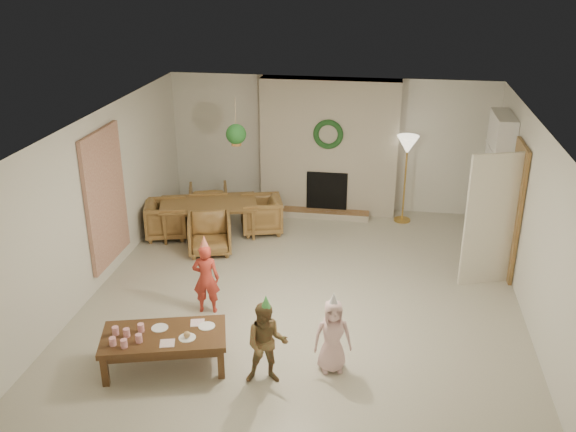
% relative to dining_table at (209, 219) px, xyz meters
% --- Properties ---
extents(floor, '(7.00, 7.00, 0.00)m').
position_rel_dining_table_xyz_m(floor, '(1.92, -1.86, -0.29)').
color(floor, '#B7B29E').
rests_on(floor, ground).
extents(ceiling, '(7.00, 7.00, 0.00)m').
position_rel_dining_table_xyz_m(ceiling, '(1.92, -1.86, 2.21)').
color(ceiling, white).
rests_on(ceiling, wall_back).
extents(wall_back, '(7.00, 0.00, 7.00)m').
position_rel_dining_table_xyz_m(wall_back, '(1.92, 1.64, 0.96)').
color(wall_back, silver).
rests_on(wall_back, floor).
extents(wall_front, '(7.00, 0.00, 7.00)m').
position_rel_dining_table_xyz_m(wall_front, '(1.92, -5.36, 0.96)').
color(wall_front, silver).
rests_on(wall_front, floor).
extents(wall_left, '(0.00, 7.00, 7.00)m').
position_rel_dining_table_xyz_m(wall_left, '(-1.08, -1.86, 0.96)').
color(wall_left, silver).
rests_on(wall_left, floor).
extents(wall_right, '(0.00, 7.00, 7.00)m').
position_rel_dining_table_xyz_m(wall_right, '(4.92, -1.86, 0.96)').
color(wall_right, silver).
rests_on(wall_right, floor).
extents(fireplace_mass, '(2.50, 0.40, 2.50)m').
position_rel_dining_table_xyz_m(fireplace_mass, '(1.92, 1.44, 0.96)').
color(fireplace_mass, '#4E1514').
rests_on(fireplace_mass, floor).
extents(fireplace_hearth, '(1.60, 0.30, 0.12)m').
position_rel_dining_table_xyz_m(fireplace_hearth, '(1.92, 1.09, -0.23)').
color(fireplace_hearth, brown).
rests_on(fireplace_hearth, floor).
extents(fireplace_firebox, '(0.75, 0.12, 0.75)m').
position_rel_dining_table_xyz_m(fireplace_firebox, '(1.92, 1.26, 0.16)').
color(fireplace_firebox, black).
rests_on(fireplace_firebox, floor).
extents(fireplace_wreath, '(0.54, 0.10, 0.54)m').
position_rel_dining_table_xyz_m(fireplace_wreath, '(1.92, 1.21, 1.26)').
color(fireplace_wreath, '#19431D').
rests_on(fireplace_wreath, fireplace_mass).
extents(floor_lamp_base, '(0.30, 0.30, 0.03)m').
position_rel_dining_table_xyz_m(floor_lamp_base, '(3.32, 1.14, -0.27)').
color(floor_lamp_base, gold).
rests_on(floor_lamp_base, floor).
extents(floor_lamp_post, '(0.03, 0.03, 1.44)m').
position_rel_dining_table_xyz_m(floor_lamp_post, '(3.32, 1.14, 0.46)').
color(floor_lamp_post, gold).
rests_on(floor_lamp_post, floor).
extents(floor_lamp_shade, '(0.38, 0.38, 0.32)m').
position_rel_dining_table_xyz_m(floor_lamp_shade, '(3.32, 1.14, 1.15)').
color(floor_lamp_shade, beige).
rests_on(floor_lamp_shade, floor_lamp_post).
extents(bookshelf_carcass, '(0.30, 1.00, 2.20)m').
position_rel_dining_table_xyz_m(bookshelf_carcass, '(4.76, 0.44, 0.81)').
color(bookshelf_carcass, white).
rests_on(bookshelf_carcass, floor).
extents(bookshelf_shelf_a, '(0.30, 0.92, 0.03)m').
position_rel_dining_table_xyz_m(bookshelf_shelf_a, '(4.74, 0.44, 0.16)').
color(bookshelf_shelf_a, white).
rests_on(bookshelf_shelf_a, bookshelf_carcass).
extents(bookshelf_shelf_b, '(0.30, 0.92, 0.03)m').
position_rel_dining_table_xyz_m(bookshelf_shelf_b, '(4.74, 0.44, 0.56)').
color(bookshelf_shelf_b, white).
rests_on(bookshelf_shelf_b, bookshelf_carcass).
extents(bookshelf_shelf_c, '(0.30, 0.92, 0.03)m').
position_rel_dining_table_xyz_m(bookshelf_shelf_c, '(4.74, 0.44, 0.96)').
color(bookshelf_shelf_c, white).
rests_on(bookshelf_shelf_c, bookshelf_carcass).
extents(bookshelf_shelf_d, '(0.30, 0.92, 0.03)m').
position_rel_dining_table_xyz_m(bookshelf_shelf_d, '(4.74, 0.44, 1.36)').
color(bookshelf_shelf_d, white).
rests_on(bookshelf_shelf_d, bookshelf_carcass).
extents(books_row_lower, '(0.20, 0.40, 0.24)m').
position_rel_dining_table_xyz_m(books_row_lower, '(4.72, 0.29, 0.30)').
color(books_row_lower, '#A02C1D').
rests_on(books_row_lower, bookshelf_shelf_a).
extents(books_row_mid, '(0.20, 0.44, 0.24)m').
position_rel_dining_table_xyz_m(books_row_mid, '(4.72, 0.49, 0.70)').
color(books_row_mid, navy).
rests_on(books_row_mid, bookshelf_shelf_b).
extents(books_row_upper, '(0.20, 0.36, 0.22)m').
position_rel_dining_table_xyz_m(books_row_upper, '(4.72, 0.34, 1.09)').
color(books_row_upper, gold).
rests_on(books_row_upper, bookshelf_shelf_c).
extents(door_frame, '(0.05, 0.86, 2.04)m').
position_rel_dining_table_xyz_m(door_frame, '(4.88, -0.66, 0.73)').
color(door_frame, olive).
rests_on(door_frame, floor).
extents(door_leaf, '(0.77, 0.32, 2.00)m').
position_rel_dining_table_xyz_m(door_leaf, '(4.50, -1.04, 0.71)').
color(door_leaf, beige).
rests_on(door_leaf, floor).
extents(curtain_panel, '(0.06, 1.20, 2.00)m').
position_rel_dining_table_xyz_m(curtain_panel, '(-1.04, -1.66, 0.96)').
color(curtain_panel, '#CEAD91').
rests_on(curtain_panel, wall_left).
extents(dining_table, '(1.83, 1.34, 0.58)m').
position_rel_dining_table_xyz_m(dining_table, '(0.00, 0.00, 0.00)').
color(dining_table, olive).
rests_on(dining_table, floor).
extents(dining_chair_near, '(0.85, 0.86, 0.64)m').
position_rel_dining_table_xyz_m(dining_chair_near, '(0.20, -0.69, 0.03)').
color(dining_chair_near, olive).
rests_on(dining_chair_near, floor).
extents(dining_chair_far, '(0.85, 0.86, 0.64)m').
position_rel_dining_table_xyz_m(dining_chair_far, '(-0.20, 0.69, 0.03)').
color(dining_chair_far, olive).
rests_on(dining_chair_far, floor).
extents(dining_chair_left, '(0.86, 0.85, 0.64)m').
position_rel_dining_table_xyz_m(dining_chair_left, '(-0.69, -0.20, 0.03)').
color(dining_chair_left, olive).
rests_on(dining_chair_left, floor).
extents(dining_chair_right, '(0.86, 0.85, 0.64)m').
position_rel_dining_table_xyz_m(dining_chair_right, '(0.87, 0.25, 0.03)').
color(dining_chair_right, olive).
rests_on(dining_chair_right, floor).
extents(hanging_plant_cord, '(0.01, 0.01, 0.70)m').
position_rel_dining_table_xyz_m(hanging_plant_cord, '(0.62, -0.36, 1.86)').
color(hanging_plant_cord, tan).
rests_on(hanging_plant_cord, ceiling).
extents(hanging_plant_pot, '(0.16, 0.16, 0.12)m').
position_rel_dining_table_xyz_m(hanging_plant_pot, '(0.62, -0.36, 1.51)').
color(hanging_plant_pot, '#92602F').
rests_on(hanging_plant_pot, hanging_plant_cord).
extents(hanging_plant_foliage, '(0.32, 0.32, 0.32)m').
position_rel_dining_table_xyz_m(hanging_plant_foliage, '(0.62, -0.36, 1.63)').
color(hanging_plant_foliage, '#1B521F').
rests_on(hanging_plant_foliage, hanging_plant_pot).
extents(coffee_table_top, '(1.57, 1.07, 0.07)m').
position_rel_dining_table_xyz_m(coffee_table_top, '(0.52, -3.78, 0.12)').
color(coffee_table_top, '#4F331A').
rests_on(coffee_table_top, floor).
extents(coffee_table_apron, '(1.44, 0.93, 0.09)m').
position_rel_dining_table_xyz_m(coffee_table_apron, '(0.52, -3.78, 0.04)').
color(coffee_table_apron, '#4F331A').
rests_on(coffee_table_apron, floor).
extents(coffee_leg_fl, '(0.09, 0.09, 0.37)m').
position_rel_dining_table_xyz_m(coffee_leg_fl, '(-0.03, -4.23, -0.10)').
color(coffee_leg_fl, '#4F331A').
rests_on(coffee_leg_fl, floor).
extents(coffee_leg_fr, '(0.09, 0.09, 0.37)m').
position_rel_dining_table_xyz_m(coffee_leg_fr, '(1.23, -3.89, -0.10)').
color(coffee_leg_fr, '#4F331A').
rests_on(coffee_leg_fr, floor).
extents(coffee_leg_bl, '(0.09, 0.09, 0.37)m').
position_rel_dining_table_xyz_m(coffee_leg_bl, '(-0.18, -3.67, -0.10)').
color(coffee_leg_bl, '#4F331A').
rests_on(coffee_leg_bl, floor).
extents(coffee_leg_br, '(0.09, 0.09, 0.37)m').
position_rel_dining_table_xyz_m(coffee_leg_br, '(1.07, -3.32, -0.10)').
color(coffee_leg_br, '#4F331A').
rests_on(coffee_leg_br, floor).
extents(cup_a, '(0.09, 0.09, 0.10)m').
position_rel_dining_table_xyz_m(cup_a, '(0.04, -4.08, 0.20)').
color(cup_a, white).
rests_on(cup_a, coffee_table_top).
extents(cup_b, '(0.09, 0.09, 0.10)m').
position_rel_dining_table_xyz_m(cup_b, '(-0.02, -3.87, 0.20)').
color(cup_b, white).
rests_on(cup_b, coffee_table_top).
extents(cup_c, '(0.09, 0.09, 0.10)m').
position_rel_dining_table_xyz_m(cup_c, '(0.18, -4.10, 0.20)').
color(cup_c, white).
rests_on(cup_c, coffee_table_top).
extents(cup_d, '(0.09, 0.09, 0.10)m').
position_rel_dining_table_xyz_m(cup_d, '(0.12, -3.89, 0.20)').
color(cup_d, white).
rests_on(cup_d, coffee_table_top).
extents(cup_e, '(0.09, 0.09, 0.10)m').
position_rel_dining_table_xyz_m(cup_e, '(0.30, -3.97, 0.20)').
color(cup_e, white).
rests_on(cup_e, coffee_table_top).
extents(cup_f, '(0.09, 0.09, 0.10)m').
position_rel_dining_table_xyz_m(cup_f, '(0.25, -3.76, 0.20)').
color(cup_f, white).
rests_on(cup_f, coffee_table_top).
extents(plate_a, '(0.24, 0.24, 0.01)m').
position_rel_dining_table_xyz_m(plate_a, '(0.44, -3.66, 0.16)').
color(plate_a, white).
rests_on(plate_a, coffee_table_top).
extents(plate_b, '(0.24, 0.24, 0.01)m').
position_rel_dining_table_xyz_m(plate_b, '(0.82, -3.81, 0.16)').
color(plate_b, white).
rests_on(plate_b, coffee_table_top).
extents(plate_c, '(0.24, 0.24, 0.01)m').
position_rel_dining_table_xyz_m(plate_c, '(0.97, -3.54, 0.16)').
color(plate_c, white).
rests_on(plate_c, coffee_table_top).
extents(food_scoop, '(0.09, 0.09, 0.08)m').
position_rel_dining_table_xyz_m(food_scoop, '(0.82, -3.81, 0.20)').
color(food_scoop, tan).
rests_on(food_scoop, plate_b).
extents(napkin_left, '(0.20, 0.20, 0.01)m').
position_rel_dining_table_xyz_m(napkin_left, '(0.63, -3.95, 0.16)').
color(napkin_left, '#EBADBA').
rests_on(napkin_left, coffee_table_top).
extents(napkin_right, '(0.20, 0.20, 0.01)m').
position_rel_dining_table_xyz_m(napkin_right, '(0.84, -3.48, 0.16)').
color(napkin_right, '#EBADBA').
rests_on(napkin_right, coffee_table_top).
extents(child_red, '(0.39, 0.28, 1.00)m').
position_rel_dining_table_xyz_m(child_red, '(0.67, -2.49, 0.21)').
color(child_red, '#BA3527').
rests_on(child_red, floor).
extents(party_hat_red, '(0.16, 0.16, 0.19)m').
position_rel_dining_table_xyz_m(party_hat_red, '(0.67, -2.49, 0.75)').
color(party_hat_red, gold).
rests_on(party_hat_red, child_red).
extents(child_plaid, '(0.54, 0.45, 1.00)m').
position_rel_dining_table_xyz_m(child_plaid, '(1.76, -3.86, 0.21)').
color(child_plaid, brown).
rests_on(child_plaid, floor).
extents(party_hat_plaid, '(0.14, 0.14, 0.16)m').
position_rel_dining_table_xyz_m(party_hat_plaid, '(1.76, -3.86, 0.75)').
color(party_hat_plaid, '#4EB753').
rests_on(party_hat_plaid, child_plaid).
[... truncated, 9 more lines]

